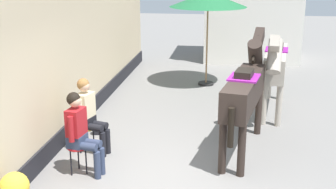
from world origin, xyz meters
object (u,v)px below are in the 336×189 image
(cafe_parasol, at_px, (208,0))
(satchel_bag, at_px, (100,129))
(saddled_horse_near, at_px, (245,89))
(saddled_horse_far, at_px, (275,64))
(seated_visitor_far, at_px, (89,112))
(seated_visitor_near, at_px, (80,129))

(cafe_parasol, height_order, satchel_bag, cafe_parasol)
(saddled_horse_near, xyz_separation_m, saddled_horse_far, (0.72, 2.17, 0.00))
(seated_visitor_far, distance_m, saddled_horse_far, 4.44)
(saddled_horse_near, distance_m, saddled_horse_far, 2.29)
(seated_visitor_far, relative_size, saddled_horse_far, 0.47)
(seated_visitor_near, height_order, cafe_parasol, cafe_parasol)
(saddled_horse_near, bearing_deg, saddled_horse_far, 71.68)
(saddled_horse_near, distance_m, satchel_bag, 3.06)
(seated_visitor_near, distance_m, saddled_horse_near, 3.00)
(seated_visitor_far, xyz_separation_m, satchel_bag, (-0.09, 0.86, -0.68))
(saddled_horse_far, distance_m, satchel_bag, 4.16)
(seated_visitor_near, height_order, satchel_bag, seated_visitor_near)
(seated_visitor_far, height_order, saddled_horse_near, saddled_horse_near)
(saddled_horse_far, relative_size, cafe_parasol, 1.16)
(seated_visitor_near, distance_m, satchel_bag, 1.84)
(seated_visitor_far, bearing_deg, cafe_parasol, 69.67)
(saddled_horse_near, bearing_deg, seated_visitor_near, -152.21)
(seated_visitor_far, xyz_separation_m, cafe_parasol, (1.82, 4.92, 1.59))
(seated_visitor_far, relative_size, satchel_bag, 4.96)
(seated_visitor_near, bearing_deg, cafe_parasol, 73.62)
(seated_visitor_near, height_order, saddled_horse_near, saddled_horse_near)
(saddled_horse_far, distance_m, cafe_parasol, 3.01)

